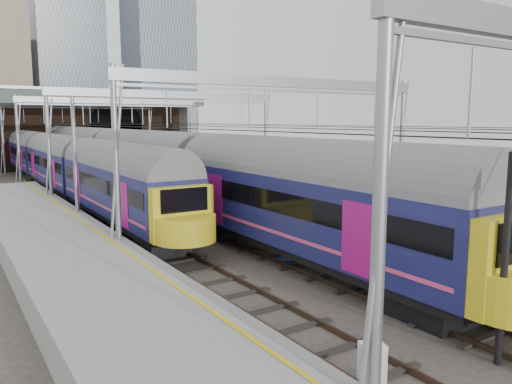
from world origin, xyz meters
TOP-DOWN VIEW (x-y plane):
  - ground at (0.00, 0.00)m, footprint 160.00×160.00m
  - platform_left at (-10.18, 2.50)m, footprint 4.32×55.00m
  - tracks at (0.00, 15.00)m, footprint 14.40×80.00m
  - overhead_line at (0.00, 21.49)m, footprint 16.80×80.00m
  - retaining_wall at (1.40, 51.93)m, footprint 28.00×2.75m
  - overbridge at (0.00, 46.00)m, footprint 28.00×3.00m
  - city_skyline at (2.73, 70.48)m, footprint 37.50×27.50m
  - train_main at (-2.00, 30.19)m, footprint 3.04×70.29m
  - train_second at (-6.00, 37.92)m, footprint 2.72×62.94m
  - signal_near_left at (-3.13, -5.24)m, footprint 0.39×0.48m
  - signal_near_centre at (-1.01, -0.92)m, footprint 0.37×0.46m
  - relay_cabinet at (-6.47, -4.31)m, footprint 0.62×0.57m
  - equip_cover_a at (1.79, -0.81)m, footprint 0.90×0.70m
  - equip_cover_b at (-2.13, 4.85)m, footprint 1.10×0.89m
  - equip_cover_c at (5.75, 5.93)m, footprint 1.04×0.88m

SIDE VIEW (x-z plane):
  - ground at x=0.00m, z-range 0.00..0.00m
  - tracks at x=0.00m, z-range -0.09..0.13m
  - equip_cover_a at x=1.79m, z-range 0.00..0.10m
  - equip_cover_c at x=5.75m, z-range 0.00..0.10m
  - equip_cover_b at x=-2.13m, z-range 0.00..0.11m
  - relay_cabinet at x=-6.47m, z-range 0.00..1.02m
  - platform_left at x=-10.18m, z-range -0.01..1.11m
  - train_second at x=-6.00m, z-range 0.09..4.79m
  - train_main at x=-2.00m, z-range 0.06..5.21m
  - signal_near_centre at x=-1.01m, z-range 0.63..5.40m
  - signal_near_left at x=-3.13m, z-range 0.65..5.94m
  - retaining_wall at x=1.40m, z-range -0.17..8.83m
  - overhead_line at x=0.00m, z-range 2.57..10.57m
  - overbridge at x=0.00m, z-range 2.64..11.89m
  - city_skyline at x=2.73m, z-range -12.91..47.09m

